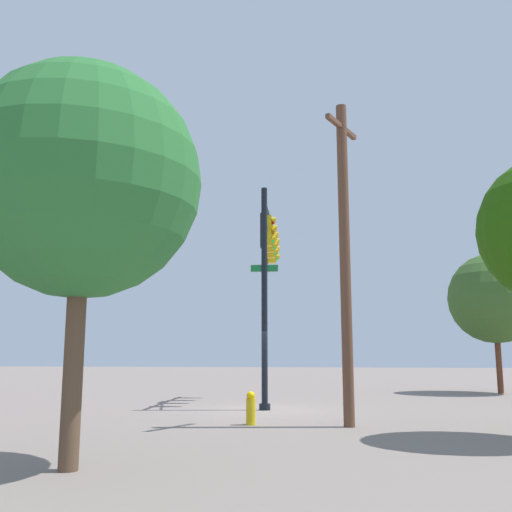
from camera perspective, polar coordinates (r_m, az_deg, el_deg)
The scene contains 6 objects.
ground_plane at distance 18.96m, azimuth 0.87°, elevation -15.03°, with size 120.00×120.00×0.00m, color gray.
signal_pole_assembly at distance 21.55m, azimuth 1.28°, elevation 0.32°, with size 6.00×1.03×7.33m.
utility_pole at distance 14.95m, azimuth 8.80°, elevation 0.24°, with size 1.70×0.84×8.35m.
fire_hydrant at distance 15.05m, azimuth -0.52°, elevation -14.85°, with size 0.33×0.24×0.83m.
tree_near at distance 29.00m, azimuth 22.56°, elevation -3.87°, with size 4.19×4.19×6.44m.
tree_mid at distance 10.05m, azimuth -16.77°, elevation 7.07°, with size 3.93×3.93×6.57m.
Camera 1 is at (-18.74, -2.31, 1.77)m, focal length 40.34 mm.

